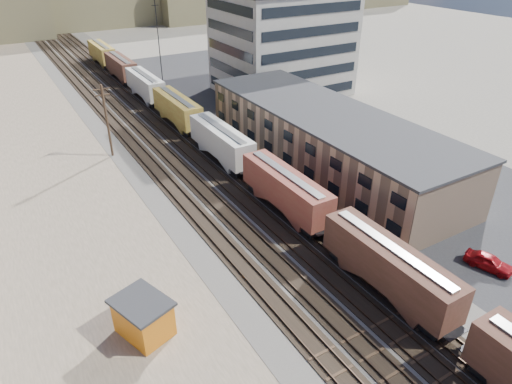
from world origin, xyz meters
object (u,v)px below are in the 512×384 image
parked_car_red (489,262)px  parked_car_blue (287,99)px  maintenance_shed (143,317)px  freight_train (197,123)px  utility_pole_north (107,119)px

parked_car_red → parked_car_blue: (10.71, 48.25, 0.13)m
maintenance_shed → parked_car_blue: size_ratio=0.85×
freight_train → maintenance_shed: 37.26m
utility_pole_north → parked_car_blue: utility_pole_north is taller
maintenance_shed → parked_car_blue: 56.41m
utility_pole_north → parked_car_blue: bearing=10.7°
maintenance_shed → parked_car_red: size_ratio=1.23×
parked_car_red → parked_car_blue: 49.43m
freight_train → parked_car_red: freight_train is taller
freight_train → maintenance_shed: freight_train is taller
parked_car_red → freight_train: bearing=87.0°
maintenance_shed → parked_car_red: 30.65m
utility_pole_north → maintenance_shed: size_ratio=1.94×
freight_train → parked_car_red: bearing=-75.7°
maintenance_shed → parked_car_blue: maintenance_shed is taller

